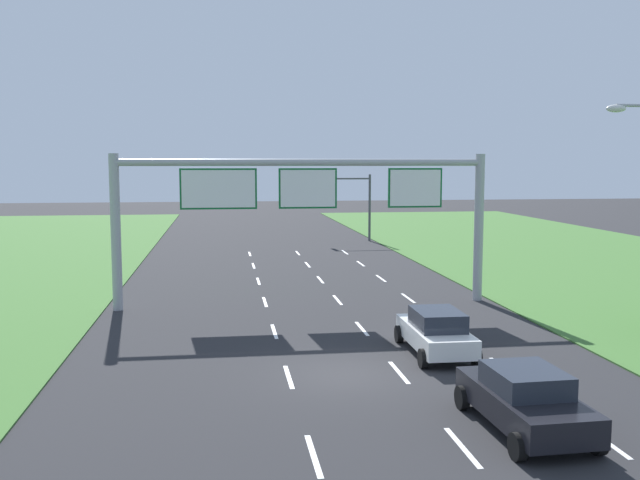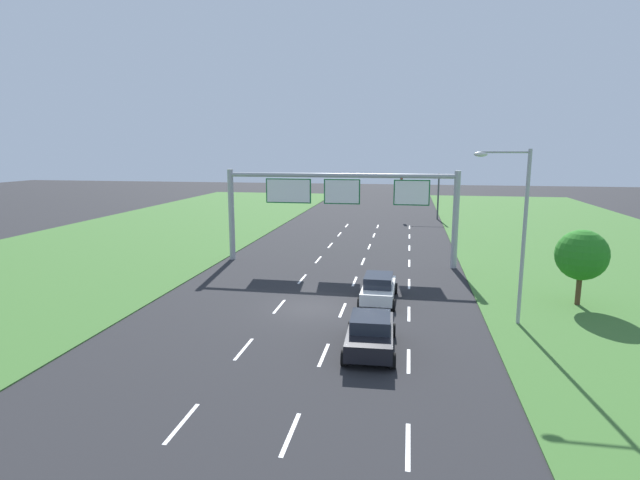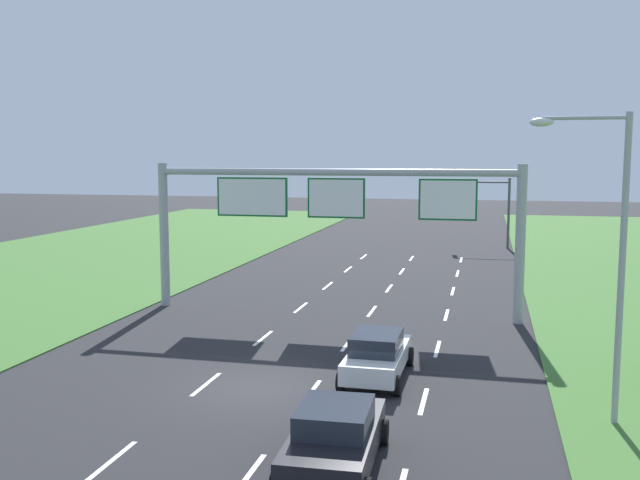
{
  "view_description": "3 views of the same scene",
  "coord_description": "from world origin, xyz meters",
  "px_view_note": "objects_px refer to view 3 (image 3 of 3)",
  "views": [
    {
      "loc": [
        -3.74,
        -21.36,
        6.61
      ],
      "look_at": [
        0.39,
        8.32,
        3.33
      ],
      "focal_mm": 40.0,
      "sensor_mm": 36.0,
      "label": 1
    },
    {
      "loc": [
        5.04,
        -25.39,
        8.46
      ],
      "look_at": [
        -0.8,
        7.42,
        2.41
      ],
      "focal_mm": 28.0,
      "sensor_mm": 36.0,
      "label": 2
    },
    {
      "loc": [
        6.96,
        -20.89,
        7.36
      ],
      "look_at": [
        -0.56,
        11.04,
        3.46
      ],
      "focal_mm": 40.0,
      "sensor_mm": 36.0,
      "label": 3
    }
  ],
  "objects_px": {
    "car_near_red": "(377,355)",
    "sign_gantry": "(332,209)",
    "car_lead_silver": "(335,437)",
    "street_lamp": "(608,241)",
    "traffic_light_mast": "(484,200)"
  },
  "relations": [
    {
      "from": "car_near_red",
      "to": "sign_gantry",
      "type": "height_order",
      "value": "sign_gantry"
    },
    {
      "from": "car_lead_silver",
      "to": "street_lamp",
      "type": "relative_size",
      "value": 0.53
    },
    {
      "from": "sign_gantry",
      "to": "street_lamp",
      "type": "bearing_deg",
      "value": -49.16
    },
    {
      "from": "car_lead_silver",
      "to": "traffic_light_mast",
      "type": "relative_size",
      "value": 0.81
    },
    {
      "from": "car_near_red",
      "to": "sign_gantry",
      "type": "xyz_separation_m",
      "value": [
        -3.51,
        9.12,
        4.13
      ]
    },
    {
      "from": "car_lead_silver",
      "to": "traffic_light_mast",
      "type": "distance_m",
      "value": 42.66
    },
    {
      "from": "street_lamp",
      "to": "car_near_red",
      "type": "bearing_deg",
      "value": 158.65
    },
    {
      "from": "sign_gantry",
      "to": "car_lead_silver",
      "type": "bearing_deg",
      "value": -77.51
    },
    {
      "from": "car_lead_silver",
      "to": "traffic_light_mast",
      "type": "height_order",
      "value": "traffic_light_mast"
    },
    {
      "from": "sign_gantry",
      "to": "traffic_light_mast",
      "type": "bearing_deg",
      "value": 75.76
    },
    {
      "from": "car_lead_silver",
      "to": "sign_gantry",
      "type": "bearing_deg",
      "value": 100.57
    },
    {
      "from": "car_near_red",
      "to": "traffic_light_mast",
      "type": "xyz_separation_m",
      "value": [
        3.15,
        35.34,
        3.07
      ]
    },
    {
      "from": "car_near_red",
      "to": "traffic_light_mast",
      "type": "relative_size",
      "value": 0.79
    },
    {
      "from": "traffic_light_mast",
      "to": "street_lamp",
      "type": "distance_m",
      "value": 38.1
    },
    {
      "from": "sign_gantry",
      "to": "traffic_light_mast",
      "type": "distance_m",
      "value": 27.07
    }
  ]
}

